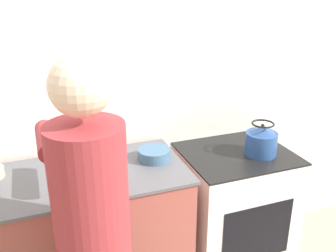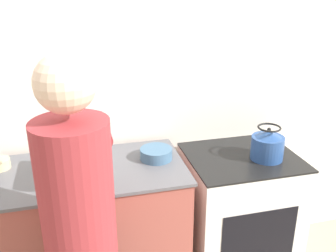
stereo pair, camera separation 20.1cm
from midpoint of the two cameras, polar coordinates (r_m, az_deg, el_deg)
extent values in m
cube|color=silver|center=(2.33, -12.80, 5.62)|extent=(8.00, 0.05, 2.60)
cube|color=#56565B|center=(2.12, -20.52, -8.05)|extent=(1.50, 0.60, 0.02)
cube|color=silver|center=(2.61, 7.59, -13.09)|extent=(0.68, 0.58, 0.88)
cube|color=black|center=(2.39, 8.11, -4.22)|extent=(0.68, 0.58, 0.01)
cube|color=black|center=(2.39, 10.98, -15.80)|extent=(0.47, 0.01, 0.39)
cylinder|color=maroon|center=(1.56, -15.45, -11.06)|extent=(0.31, 0.31, 0.65)
sphere|color=beige|center=(1.37, -17.38, 5.77)|extent=(0.23, 0.23, 0.23)
cylinder|color=maroon|center=(1.74, -21.24, -2.10)|extent=(0.09, 0.30, 0.09)
cylinder|color=maroon|center=(1.75, -12.77, -0.98)|extent=(0.09, 0.30, 0.09)
cube|color=silver|center=(2.13, -15.74, -6.72)|extent=(0.29, 0.21, 0.02)
cube|color=silver|center=(2.13, -13.93, -6.19)|extent=(0.14, 0.08, 0.01)
cube|color=black|center=(2.16, -16.75, -6.12)|extent=(0.09, 0.06, 0.01)
cylinder|color=#284C8C|center=(2.36, 11.65, -2.68)|extent=(0.20, 0.20, 0.14)
cone|color=#284C8C|center=(2.33, 11.82, -0.68)|extent=(0.16, 0.16, 0.04)
sphere|color=black|center=(2.32, 11.87, 0.00)|extent=(0.02, 0.02, 0.02)
torus|color=black|center=(2.31, 11.90, 0.30)|extent=(0.14, 0.14, 0.01)
cylinder|color=#426684|center=(2.19, -4.74, -4.38)|extent=(0.19, 0.19, 0.06)
camera|label=1|loc=(0.10, -92.86, -1.14)|focal=40.00mm
camera|label=2|loc=(0.10, 87.14, 1.14)|focal=40.00mm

